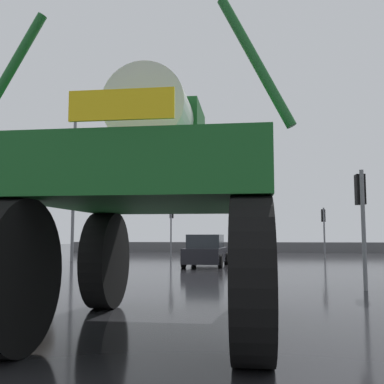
{
  "coord_description": "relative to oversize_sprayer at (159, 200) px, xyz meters",
  "views": [
    {
      "loc": [
        1.37,
        -0.41,
        1.45
      ],
      "look_at": [
        0.04,
        9.71,
        2.46
      ],
      "focal_mm": 41.57,
      "sensor_mm": 36.0,
      "label": 1
    }
  ],
  "objects": [
    {
      "name": "ground_plane",
      "position": [
        0.09,
        11.42,
        -2.02
      ],
      "size": [
        120.0,
        120.0,
        0.0
      ],
      "primitive_type": "plane",
      "color": "black"
    },
    {
      "name": "traffic_signal_far_left",
      "position": [
        6.36,
        23.95,
        0.42
      ],
      "size": [
        0.24,
        0.55,
        3.35
      ],
      "color": "slate",
      "rests_on": "ground"
    },
    {
      "name": "traffic_signal_far_right",
      "position": [
        -4.08,
        23.95,
        0.64
      ],
      "size": [
        0.24,
        0.55,
        3.65
      ],
      "color": "slate",
      "rests_on": "ground"
    },
    {
      "name": "bare_tree_left",
      "position": [
        -11.24,
        17.11,
        2.33
      ],
      "size": [
        3.43,
        3.43,
        5.84
      ],
      "color": "#473828",
      "rests_on": "ground"
    },
    {
      "name": "traffic_signal_near_left",
      "position": [
        -5.59,
        5.67,
        0.92
      ],
      "size": [
        0.24,
        0.54,
        4.02
      ],
      "color": "slate",
      "rests_on": "ground"
    },
    {
      "name": "traffic_signal_near_right",
      "position": [
        4.49,
        5.68,
        0.34
      ],
      "size": [
        0.24,
        0.54,
        3.25
      ],
      "color": "slate",
      "rests_on": "ground"
    },
    {
      "name": "streetlight_far_left",
      "position": [
        -8.66,
        17.73,
        2.82
      ],
      "size": [
        1.94,
        0.24,
        8.76
      ],
      "color": "slate",
      "rests_on": "ground"
    },
    {
      "name": "roadside_barrier",
      "position": [
        0.09,
        33.38,
        -1.57
      ],
      "size": [
        30.38,
        0.24,
        0.9
      ],
      "primitive_type": "cube",
      "color": "#59595B",
      "rests_on": "ground"
    },
    {
      "name": "sedan_ahead",
      "position": [
        -0.7,
        14.69,
        -1.31
      ],
      "size": [
        2.03,
        4.17,
        1.52
      ],
      "rotation": [
        0.0,
        0.0,
        1.52
      ],
      "color": "black",
      "rests_on": "ground"
    },
    {
      "name": "oversize_sprayer",
      "position": [
        0.0,
        0.0,
        0.0
      ],
      "size": [
        4.01,
        5.59,
        4.28
      ],
      "rotation": [
        0.0,
        0.0,
        1.58
      ],
      "color": "black",
      "rests_on": "ground"
    }
  ]
}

